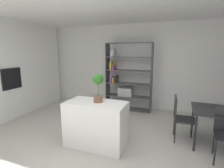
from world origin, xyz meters
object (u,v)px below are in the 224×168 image
at_px(kitchen_island, 96,124).
at_px(open_bookshelf, 125,81).
at_px(built_in_oven, 12,79).
at_px(dining_chair_island_side, 180,115).
at_px(dining_table, 222,114).
at_px(potted_plant_on_island, 98,85).

distance_m(kitchen_island, open_bookshelf, 2.38).
relative_size(built_in_oven, dining_chair_island_side, 0.59).
relative_size(built_in_oven, kitchen_island, 0.47).
bearing_deg(dining_table, potted_plant_on_island, -160.92).
xyz_separation_m(open_bookshelf, dining_table, (2.40, -1.50, -0.26)).
bearing_deg(dining_chair_island_side, dining_table, -93.36).
distance_m(built_in_oven, kitchen_island, 2.84).
relative_size(potted_plant_on_island, dining_table, 0.53).
bearing_deg(dining_table, built_in_oven, -175.33).
xyz_separation_m(built_in_oven, dining_table, (5.03, 0.41, -0.48)).
height_order(kitchen_island, dining_table, kitchen_island).
bearing_deg(built_in_oven, kitchen_island, -8.68).
height_order(potted_plant_on_island, dining_table, potted_plant_on_island).
bearing_deg(open_bookshelf, dining_chair_island_side, -42.60).
bearing_deg(kitchen_island, built_in_oven, 171.32).
height_order(built_in_oven, dining_chair_island_side, built_in_oven).
xyz_separation_m(kitchen_island, open_bookshelf, (-0.09, 2.33, 0.49)).
height_order(built_in_oven, potted_plant_on_island, potted_plant_on_island).
distance_m(built_in_oven, dining_chair_island_side, 4.33).
xyz_separation_m(potted_plant_on_island, open_bookshelf, (-0.12, 2.29, -0.31)).
xyz_separation_m(built_in_oven, potted_plant_on_island, (2.75, -0.38, 0.09)).
bearing_deg(dining_chair_island_side, kitchen_island, 113.92).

